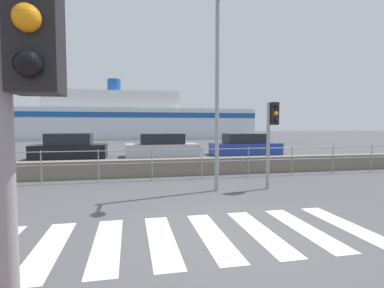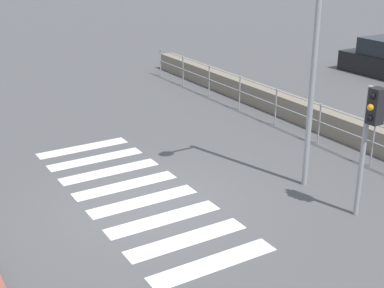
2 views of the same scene
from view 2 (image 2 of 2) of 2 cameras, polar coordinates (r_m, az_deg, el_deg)
name	(u,v)px [view 2 (image 2 of 2)]	position (r m, az deg, el deg)	size (l,w,h in m)	color
ground_plane	(148,206)	(11.13, -4.66, -6.60)	(160.00, 160.00, 0.00)	#4C4C4F
crosswalk	(134,193)	(11.69, -6.21, -5.22)	(6.75, 2.40, 0.01)	silver
seawall	(368,136)	(14.74, 18.23, 0.78)	(22.14, 0.55, 0.65)	slate
harbor_fence	(345,127)	(13.98, 16.04, 1.76)	(19.96, 0.04, 1.13)	gray
traffic_light_far	(371,124)	(10.45, 18.51, 2.04)	(0.34, 0.32, 2.64)	gray
streetlamp	(309,26)	(11.15, 12.36, 12.22)	(0.32, 1.15, 5.65)	gray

